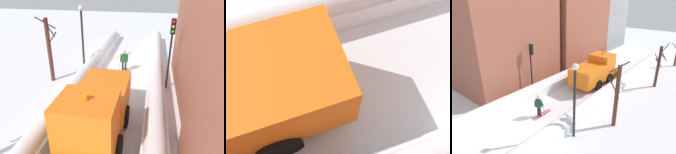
# 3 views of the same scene
# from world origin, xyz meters

# --- Properties ---
(ground_plane) EXTENTS (80.00, 80.00, 0.00)m
(ground_plane) POSITION_xyz_m (0.00, 10.00, 0.00)
(ground_plane) COLOR white
(snowbank_left) EXTENTS (1.10, 36.00, 1.32)m
(snowbank_left) POSITION_xyz_m (-2.47, 10.00, 0.63)
(snowbank_left) COLOR white
(snowbank_left) RESTS_ON ground
(snowbank_right) EXTENTS (1.10, 36.00, 1.14)m
(snowbank_right) POSITION_xyz_m (2.47, 10.00, 0.52)
(snowbank_right) COLOR white
(snowbank_right) RESTS_ON ground
(building_brick_near) EXTENTS (8.24, 9.16, 15.73)m
(building_brick_near) POSITION_xyz_m (-7.90, 4.49, 7.87)
(building_brick_near) COLOR #9E5642
(building_brick_near) RESTS_ON ground
(building_concrete_far) EXTENTS (7.10, 7.19, 11.37)m
(building_concrete_far) POSITION_xyz_m (-7.90, 24.13, 5.69)
(building_concrete_far) COLOR #9EA0A5
(building_concrete_far) RESTS_ON ground
(plow_truck) EXTENTS (3.20, 5.98, 3.12)m
(plow_truck) POSITION_xyz_m (0.09, 9.84, 1.48)
(plow_truck) COLOR orange
(plow_truck) RESTS_ON ground
(skier) EXTENTS (0.62, 1.80, 1.81)m
(skier) POSITION_xyz_m (-0.03, 2.04, 1.00)
(skier) COLOR black
(skier) RESTS_ON ground
(traffic_light_pole) EXTENTS (0.28, 0.42, 4.66)m
(traffic_light_pole) POSITION_xyz_m (-3.20, 4.40, 3.25)
(traffic_light_pole) COLOR black
(traffic_light_pole) RESTS_ON ground
(street_lamp) EXTENTS (0.40, 0.40, 4.99)m
(street_lamp) POSITION_xyz_m (3.34, 1.89, 3.18)
(street_lamp) COLOR black
(street_lamp) RESTS_ON ground
(bare_tree_near) EXTENTS (1.13, 1.23, 4.66)m
(bare_tree_near) POSITION_xyz_m (4.83, 4.60, 2.34)
(bare_tree_near) COLOR #4F2920
(bare_tree_near) RESTS_ON ground
(bare_tree_mid) EXTENTS (1.14, 1.43, 4.56)m
(bare_tree_mid) POSITION_xyz_m (5.17, 13.15, 2.20)
(bare_tree_mid) COLOR #402A25
(bare_tree_mid) RESTS_ON ground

